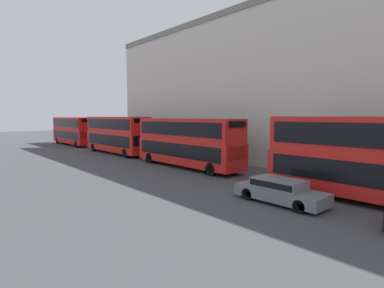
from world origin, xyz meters
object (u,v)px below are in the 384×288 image
Objects in this scene: bus_second_in_queue at (187,141)px; car_hatchback at (280,190)px; bus_leading at (369,156)px; bus_third_in_queue at (117,133)px; bus_trailing at (73,130)px.

car_hatchback is at bearing -106.62° from bus_second_in_queue.
bus_leading is 0.92× the size of bus_third_in_queue.
bus_leading is at bearing -90.00° from bus_third_in_queue.
bus_trailing is (0.00, 41.47, -0.10)m from bus_leading.
bus_second_in_queue is 1.00× the size of bus_trailing.
bus_trailing reaches higher than car_hatchback.
bus_second_in_queue reaches higher than car_hatchback.
bus_third_in_queue is (-0.00, 27.32, -0.03)m from bus_leading.
bus_trailing is at bearing 84.95° from car_hatchback.
bus_trailing is at bearing 90.00° from bus_third_in_queue.
bus_second_in_queue is (0.00, 14.39, -0.10)m from bus_leading.
bus_leading is 41.47m from bus_trailing.
bus_leading is 0.91× the size of bus_trailing.
bus_third_in_queue is (-0.00, 12.92, 0.06)m from bus_second_in_queue.
bus_third_in_queue reaches higher than bus_trailing.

